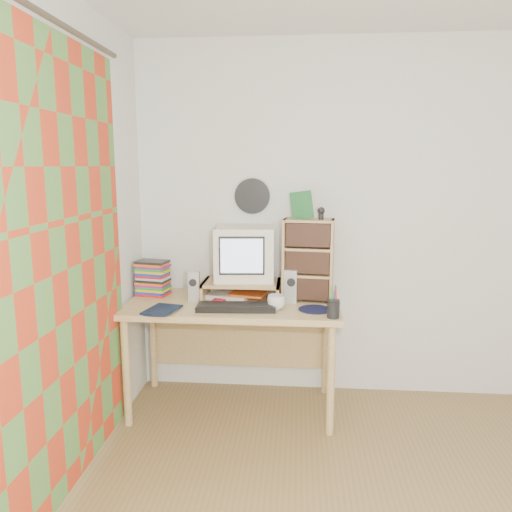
% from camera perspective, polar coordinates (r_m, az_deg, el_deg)
% --- Properties ---
extents(back_wall, '(3.50, 0.00, 3.50)m').
position_cam_1_polar(back_wall, '(3.61, 14.49, 3.73)').
color(back_wall, silver).
rests_on(back_wall, floor).
extents(curtain, '(0.00, 2.20, 2.20)m').
position_cam_1_polar(curtain, '(2.57, -20.74, -1.41)').
color(curtain, red).
rests_on(curtain, left_wall).
extents(wall_disc, '(0.25, 0.02, 0.25)m').
position_cam_1_polar(wall_disc, '(3.54, -0.44, 6.86)').
color(wall_disc, black).
rests_on(wall_disc, back_wall).
extents(desk, '(1.40, 0.70, 0.75)m').
position_cam_1_polar(desk, '(3.42, -2.55, -7.19)').
color(desk, '#D7BC73').
rests_on(desk, floor).
extents(monitor_riser, '(0.52, 0.30, 0.12)m').
position_cam_1_polar(monitor_riser, '(3.39, -1.66, -3.34)').
color(monitor_riser, tan).
rests_on(monitor_riser, desk).
extents(crt_monitor, '(0.41, 0.41, 0.36)m').
position_cam_1_polar(crt_monitor, '(3.39, -1.36, 0.27)').
color(crt_monitor, silver).
rests_on(crt_monitor, monitor_riser).
extents(speaker_left, '(0.08, 0.08, 0.20)m').
position_cam_1_polar(speaker_left, '(3.37, -7.08, -3.37)').
color(speaker_left, '#ABACB0').
rests_on(speaker_left, desk).
extents(speaker_right, '(0.09, 0.09, 0.22)m').
position_cam_1_polar(speaker_right, '(3.31, 4.04, -3.40)').
color(speaker_right, '#ABACB0').
rests_on(speaker_right, desk).
extents(keyboard, '(0.50, 0.19, 0.03)m').
position_cam_1_polar(keyboard, '(3.15, -2.27, -5.87)').
color(keyboard, black).
rests_on(keyboard, desk).
extents(dvd_stack, '(0.23, 0.18, 0.29)m').
position_cam_1_polar(dvd_stack, '(3.55, -11.72, -2.06)').
color(dvd_stack, brown).
rests_on(dvd_stack, desk).
extents(cd_rack, '(0.35, 0.21, 0.55)m').
position_cam_1_polar(cd_rack, '(3.33, 5.99, -0.48)').
color(cd_rack, tan).
rests_on(cd_rack, desk).
extents(mug, '(0.13, 0.13, 0.09)m').
position_cam_1_polar(mug, '(3.15, 2.34, -5.31)').
color(mug, silver).
rests_on(mug, desk).
extents(diary, '(0.24, 0.20, 0.04)m').
position_cam_1_polar(diary, '(3.20, -12.10, -5.73)').
color(diary, '#0E1B35').
rests_on(diary, desk).
extents(mousepad, '(0.23, 0.23, 0.00)m').
position_cam_1_polar(mousepad, '(3.17, 6.80, -6.08)').
color(mousepad, black).
rests_on(mousepad, desk).
extents(pen_cup, '(0.09, 0.09, 0.15)m').
position_cam_1_polar(pen_cup, '(3.00, 8.84, -5.60)').
color(pen_cup, black).
rests_on(pen_cup, desk).
extents(papers, '(0.31, 0.25, 0.04)m').
position_cam_1_polar(papers, '(3.43, -2.20, -4.47)').
color(papers, silver).
rests_on(papers, desk).
extents(red_box, '(0.09, 0.07, 0.04)m').
position_cam_1_polar(red_box, '(3.25, -4.26, -5.30)').
color(red_box, '#B11226').
rests_on(red_box, desk).
extents(game_box, '(0.14, 0.06, 0.18)m').
position_cam_1_polar(game_box, '(3.29, 5.25, 5.81)').
color(game_box, '#1A5C29').
rests_on(game_box, cd_rack).
extents(webcam, '(0.05, 0.05, 0.08)m').
position_cam_1_polar(webcam, '(3.26, 7.46, 4.86)').
color(webcam, black).
rests_on(webcam, cd_rack).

